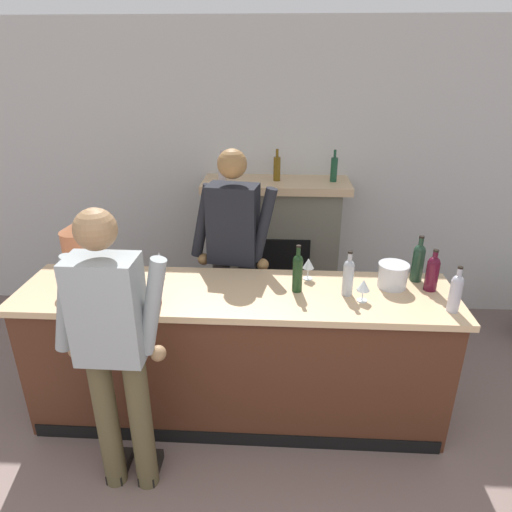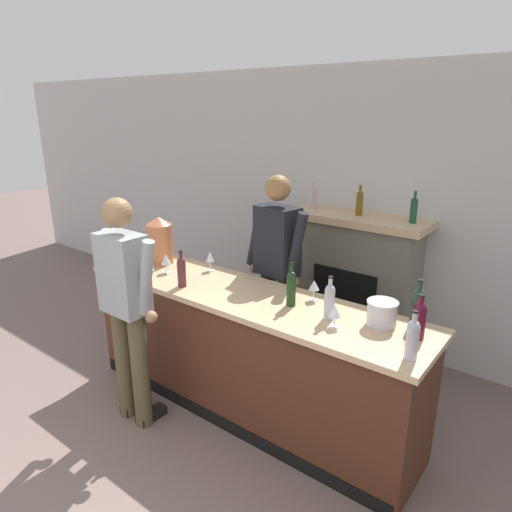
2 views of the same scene
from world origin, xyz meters
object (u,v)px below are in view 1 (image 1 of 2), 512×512
object	(u,v)px
wine_bottle_merlot_tall	(155,284)
wine_glass_mid_counter	(159,259)
copper_dispenser	(80,252)
ice_bucket_steel	(393,275)
wine_glass_back_row	(308,264)
wine_glass_by_dispenser	(100,289)
wine_bottle_cabernet_heavy	(433,272)
fireplace_stone	(275,250)
wine_bottle_riesling_slim	(418,261)
wine_glass_front_right	(363,286)
wine_bottle_burgundy_dark	(348,276)
person_customer	(114,348)
wine_bottle_chardonnay_pale	(456,291)
person_bartender	(234,257)
wine_glass_near_bucket	(110,275)
wine_bottle_rose_blush	(298,271)

from	to	relation	value
wine_bottle_merlot_tall	wine_glass_mid_counter	world-z (taller)	wine_bottle_merlot_tall
copper_dispenser	ice_bucket_steel	world-z (taller)	copper_dispenser
copper_dispenser	wine_glass_back_row	world-z (taller)	copper_dispenser
wine_glass_by_dispenser	wine_glass_mid_counter	bearing A→B (deg)	61.85
wine_bottle_cabernet_heavy	wine_glass_by_dispenser	world-z (taller)	wine_bottle_cabernet_heavy
fireplace_stone	copper_dispenser	world-z (taller)	fireplace_stone
wine_bottle_riesling_slim	wine_glass_front_right	distance (m)	0.52
wine_bottle_burgundy_dark	wine_bottle_merlot_tall	xyz separation A→B (m)	(-1.20, -0.18, -0.00)
wine_bottle_cabernet_heavy	copper_dispenser	bearing A→B (deg)	179.83
fireplace_stone	person_customer	xyz separation A→B (m)	(-0.83, -2.05, 0.27)
wine_bottle_chardonnay_pale	ice_bucket_steel	bearing A→B (deg)	134.84
fireplace_stone	person_bartender	distance (m)	1.01
wine_bottle_merlot_tall	wine_glass_near_bucket	distance (m)	0.36
wine_bottle_cabernet_heavy	wine_glass_near_bucket	distance (m)	2.09
copper_dispenser	wine_bottle_chardonnay_pale	world-z (taller)	copper_dispenser
person_customer	wine_glass_back_row	distance (m)	1.37
person_bartender	wine_glass_back_row	world-z (taller)	person_bartender
wine_bottle_rose_blush	wine_glass_front_right	world-z (taller)	wine_bottle_rose_blush
wine_bottle_riesling_slim	person_customer	bearing A→B (deg)	-154.65
person_bartender	wine_bottle_rose_blush	world-z (taller)	person_bartender
wine_bottle_riesling_slim	wine_glass_back_row	bearing A→B (deg)	-178.34
wine_bottle_rose_blush	wine_glass_near_bucket	size ratio (longest dim) A/B	1.92
fireplace_stone	wine_glass_front_right	world-z (taller)	fireplace_stone
wine_glass_mid_counter	wine_bottle_riesling_slim	bearing A→B (deg)	0.50
wine_bottle_burgundy_dark	wine_glass_front_right	bearing A→B (deg)	-43.68
copper_dispenser	wine_glass_mid_counter	distance (m)	0.52
person_bartender	wine_bottle_chardonnay_pale	xyz separation A→B (m)	(1.39, -0.69, 0.12)
wine_bottle_burgundy_dark	wine_glass_by_dispenser	distance (m)	1.53
wine_glass_back_row	wine_glass_by_dispenser	distance (m)	1.35
wine_bottle_riesling_slim	copper_dispenser	bearing A→B (deg)	-176.77
wine_bottle_chardonnay_pale	wine_glass_mid_counter	distance (m)	1.92
wine_bottle_rose_blush	wine_bottle_burgundy_dark	xyz separation A→B (m)	(0.32, -0.03, -0.01)
wine_glass_near_bucket	wine_glass_front_right	xyz separation A→B (m)	(1.61, -0.03, -0.01)
fireplace_stone	wine_glass_near_bucket	xyz separation A→B (m)	(-1.04, -1.47, 0.42)
fireplace_stone	wine_bottle_riesling_slim	size ratio (longest dim) A/B	5.18
wine_bottle_burgundy_dark	wine_glass_back_row	world-z (taller)	wine_bottle_burgundy_dark
wine_glass_front_right	fireplace_stone	bearing A→B (deg)	110.76
wine_bottle_chardonnay_pale	wine_glass_near_bucket	size ratio (longest dim) A/B	1.76
ice_bucket_steel	wine_bottle_chardonnay_pale	bearing A→B (deg)	-45.16
wine_bottle_riesling_slim	wine_glass_by_dispenser	bearing A→B (deg)	-166.76
wine_bottle_rose_blush	wine_bottle_riesling_slim	bearing A→B (deg)	13.84
fireplace_stone	wine_glass_near_bucket	world-z (taller)	fireplace_stone
person_bartender	wine_glass_near_bucket	distance (m)	0.94
wine_bottle_chardonnay_pale	wine_bottle_riesling_slim	bearing A→B (deg)	105.70
person_customer	wine_bottle_burgundy_dark	world-z (taller)	person_customer
fireplace_stone	wine_bottle_burgundy_dark	bearing A→B (deg)	-71.18
wine_glass_near_bucket	wine_bottle_riesling_slim	bearing A→B (deg)	7.90
wine_glass_front_right	wine_glass_back_row	size ratio (longest dim) A/B	0.95
wine_glass_near_bucket	copper_dispenser	bearing A→B (deg)	148.00
person_bartender	wine_glass_mid_counter	xyz separation A→B (m)	(-0.49, -0.30, 0.11)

